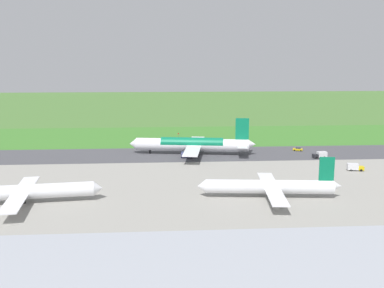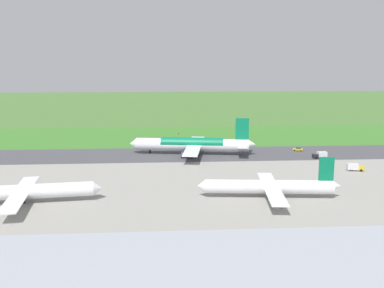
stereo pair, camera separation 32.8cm
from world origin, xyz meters
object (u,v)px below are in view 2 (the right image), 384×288
Objects in this scene: service_truck_fuel at (355,167)px; traffic_cone_orange at (166,139)px; service_truck_baggage at (320,155)px; airliner_parked_far at (22,192)px; no_stopping_sign at (179,135)px; airliner_main at (193,144)px; airliner_parked_mid at (270,186)px; service_car_followme at (298,149)px.

traffic_cone_orange is at bearing -46.36° from service_truck_fuel.
traffic_cone_orange is (62.62, -49.15, -1.13)m from service_truck_baggage.
service_truck_baggage reaches higher than traffic_cone_orange.
airliner_parked_far reaches higher than no_stopping_sign.
service_truck_fuel is at bearing -164.62° from airliner_parked_far.
airliner_main is 8.79× the size of service_truck_fuel.
airliner_parked_mid is 69.86m from airliner_parked_far.
service_truck_fuel is at bearing 133.64° from traffic_cone_orange.
traffic_cone_orange is at bearing 38.68° from no_stopping_sign.
airliner_main is 8.91× the size of service_truck_baggage.
airliner_parked_mid is 72.10m from service_car_followme.
airliner_parked_mid reaches higher than no_stopping_sign.
airliner_parked_mid is at bearing 66.17° from service_car_followme.
airliner_main reaches higher than airliner_parked_mid.
service_truck_fuel is 11.18× the size of traffic_cone_orange.
airliner_parked_far is 108.58m from traffic_cone_orange.
airliner_parked_mid is 75.80× the size of traffic_cone_orange.
airliner_parked_mid is at bearing 106.22° from airliner_main.
airliner_parked_far is at bearing 67.87° from traffic_cone_orange.
airliner_main is at bearing -12.14° from service_truck_baggage.
airliner_main is 23.61× the size of no_stopping_sign.
airliner_main is 47.40m from service_car_followme.
service_car_followme is (-98.97, -66.60, -2.59)m from airliner_parked_far.
airliner_parked_mid is (-17.98, 61.80, -1.03)m from airliner_main.
no_stopping_sign is (51.57, -39.14, 0.53)m from service_car_followme.
no_stopping_sign is (4.48, -43.26, -2.98)m from airliner_main.
airliner_parked_far is 115.90m from no_stopping_sign.
airliner_main is 52.90m from service_truck_baggage.
no_stopping_sign reaches higher than traffic_cone_orange.
airliner_main is at bearing -30.06° from service_truck_fuel.
airliner_parked_mid is at bearing -179.44° from airliner_parked_far.
airliner_main is 64.37m from airliner_parked_mid.
airliner_parked_far reaches higher than traffic_cone_orange.
airliner_parked_far is (69.86, 0.69, 0.11)m from airliner_parked_mid.
airliner_parked_far is 7.01× the size of service_truck_fuel.
airliner_parked_mid reaches higher than service_car_followme.
airliner_parked_mid is 18.22× the size of no_stopping_sign.
traffic_cone_orange is at bearing -30.30° from service_car_followme.
no_stopping_sign is (60.95, -75.94, -0.03)m from service_truck_fuel.
airliner_parked_far is 115.58m from service_truck_baggage.
service_car_followme is at bearing -73.38° from service_truck_baggage.
airliner_parked_far is at bearing 65.86° from no_stopping_sign.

